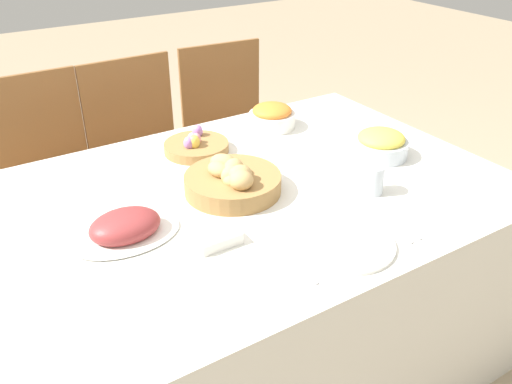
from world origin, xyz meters
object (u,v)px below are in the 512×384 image
object	(u,v)px
bread_basket	(233,181)
dinner_plate	(344,244)
chair_far_left	(49,179)
chair_far_center	(143,156)
pineapple_bowl	(381,144)
drinking_cup	(373,180)
ham_platter	(125,228)
knife	(388,227)
chair_far_right	(232,134)
carrot_bowl	(272,116)
fork	(296,264)
spoon	(396,224)
butter_dish	(217,239)
egg_basket	(195,146)

from	to	relation	value
bread_basket	dinner_plate	world-z (taller)	bread_basket
chair_far_left	bread_basket	distance (m)	1.01
chair_far_center	pineapple_bowl	size ratio (longest dim) A/B	4.77
chair_far_left	drinking_cup	bearing A→B (deg)	-57.16
dinner_plate	drinking_cup	distance (m)	0.31
ham_platter	pineapple_bowl	distance (m)	0.93
ham_platter	knife	size ratio (longest dim) A/B	1.65
ham_platter	pineapple_bowl	xyz separation A→B (m)	(0.93, 0.00, 0.02)
chair_far_right	drinking_cup	size ratio (longest dim) A/B	10.07
chair_far_left	chair_far_right	distance (m)	0.89
chair_far_left	carrot_bowl	xyz separation A→B (m)	(0.77, -0.52, 0.29)
chair_far_right	fork	size ratio (longest dim) A/B	5.03
ham_platter	spoon	distance (m)	0.75
chair_far_right	knife	size ratio (longest dim) A/B	5.03
chair_far_right	bread_basket	distance (m)	1.06
fork	spoon	xyz separation A→B (m)	(0.35, 0.00, 0.00)
carrot_bowl	butter_dish	world-z (taller)	carrot_bowl
chair_far_right	carrot_bowl	bearing A→B (deg)	-98.29
chair_far_center	chair_far_left	size ratio (longest dim) A/B	1.00
chair_far_right	dinner_plate	xyz separation A→B (m)	(-0.40, -1.29, 0.25)
egg_basket	carrot_bowl	size ratio (longest dim) A/B	1.27
chair_far_right	butter_dish	distance (m)	1.32
egg_basket	knife	size ratio (longest dim) A/B	1.26
egg_basket	butter_dish	bearing A→B (deg)	-111.03
egg_basket	spoon	bearing A→B (deg)	-70.19
chair_far_left	carrot_bowl	bearing A→B (deg)	-34.91
chair_far_left	fork	bearing A→B (deg)	-76.38
chair_far_left	egg_basket	xyz separation A→B (m)	(0.42, -0.57, 0.27)
dinner_plate	drinking_cup	size ratio (longest dim) A/B	2.94
chair_far_left	knife	bearing A→B (deg)	-64.14
chair_far_left	dinner_plate	distance (m)	1.40
fork	drinking_cup	world-z (taller)	drinking_cup
spoon	knife	bearing A→B (deg)	178.68
bread_basket	fork	bearing A→B (deg)	-97.35
bread_basket	spoon	xyz separation A→B (m)	(0.29, -0.40, -0.04)
chair_far_left	chair_far_right	bearing A→B (deg)	-0.83
chair_far_right	butter_dish	xyz separation A→B (m)	(-0.68, -1.11, 0.26)
bread_basket	spoon	size ratio (longest dim) A/B	1.64
chair_far_center	butter_dish	xyz separation A→B (m)	(-0.21, -1.11, 0.26)
bread_basket	fork	size ratio (longest dim) A/B	1.64
chair_far_right	dinner_plate	distance (m)	1.38
drinking_cup	dinner_plate	bearing A→B (deg)	-145.95
bread_basket	pineapple_bowl	world-z (taller)	bread_basket
egg_basket	ham_platter	xyz separation A→B (m)	(-0.40, -0.37, 0.00)
pineapple_bowl	carrot_bowl	world-z (taller)	pineapple_bowl
fork	butter_dish	world-z (taller)	butter_dish
carrot_bowl	fork	distance (m)	0.89
spoon	pineapple_bowl	bearing A→B (deg)	51.22
chair_far_left	fork	xyz separation A→B (m)	(0.33, -1.29, 0.25)
bread_basket	drinking_cup	world-z (taller)	bread_basket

